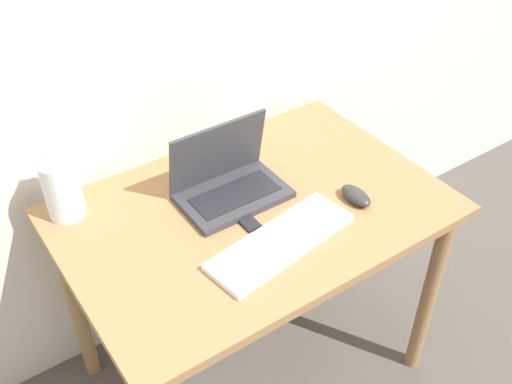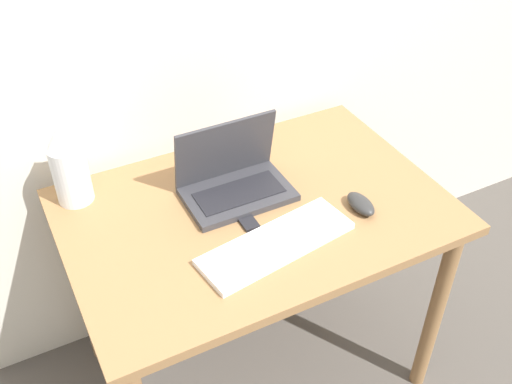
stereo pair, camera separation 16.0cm
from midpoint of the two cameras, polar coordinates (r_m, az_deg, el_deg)
name	(u,v)px [view 2 (the right image)]	position (r m, az deg, el deg)	size (l,w,h in m)	color
desk	(255,234)	(1.78, 2.52, -4.12)	(1.08, 0.74, 0.75)	olive
laptop	(233,178)	(1.74, 0.45, 1.23)	(0.31, 0.21, 0.22)	#333338
keyboard	(276,243)	(1.59, 4.85, -5.02)	(0.45, 0.21, 0.02)	white
mouse	(361,204)	(1.73, 12.58, -1.22)	(0.06, 0.11, 0.04)	#2D2D2D
vase	(68,164)	(1.72, -14.92, 2.51)	(0.10, 0.10, 0.26)	white
mp3_player	(249,224)	(1.65, 2.14, -3.15)	(0.04, 0.05, 0.01)	black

